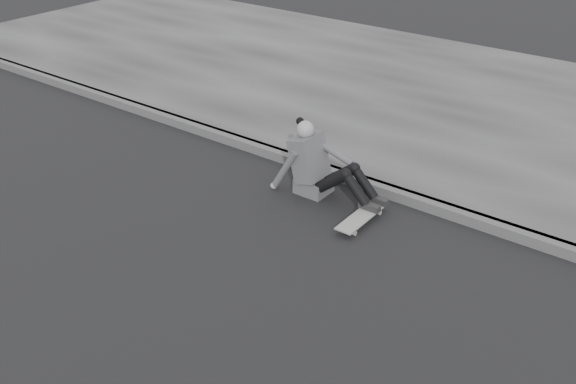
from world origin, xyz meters
name	(u,v)px	position (x,y,z in m)	size (l,w,h in m)	color
curb	(539,241)	(0.00, 2.58, 0.06)	(24.00, 0.16, 0.12)	#4C4C4C
skateboard	(362,217)	(-1.67, 1.89, 0.07)	(0.20, 0.78, 0.09)	gray
seated_woman	(319,166)	(-2.41, 2.14, 0.36)	(1.38, 0.46, 0.88)	#4C4C4F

